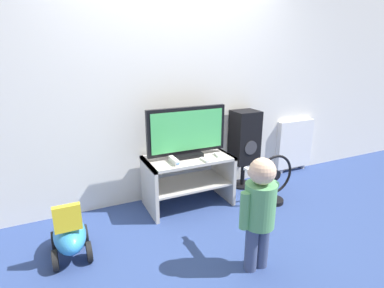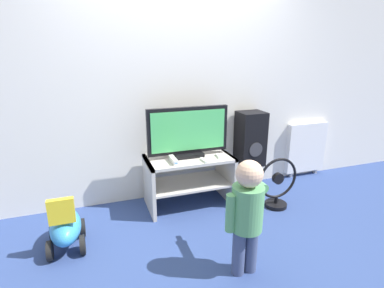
{
  "view_description": "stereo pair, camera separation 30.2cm",
  "coord_description": "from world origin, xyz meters",
  "px_view_note": "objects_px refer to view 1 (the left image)",
  "views": [
    {
      "loc": [
        -1.23,
        -2.46,
        1.6
      ],
      "look_at": [
        0.0,
        0.15,
        0.72
      ],
      "focal_mm": 28.0,
      "sensor_mm": 36.0,
      "label": 1
    },
    {
      "loc": [
        -0.95,
        -2.58,
        1.6
      ],
      "look_at": [
        0.0,
        0.15,
        0.72
      ],
      "focal_mm": 28.0,
      "sensor_mm": 36.0,
      "label": 2
    }
  ],
  "objects_px": {
    "ride_on_toy": "(70,234)",
    "radiator": "(294,144)",
    "game_console": "(174,161)",
    "child": "(259,205)",
    "remote_secondary": "(204,160)",
    "remote_primary": "(217,155)",
    "speaker_tower": "(244,139)",
    "television": "(187,133)",
    "floor_fan": "(274,182)"
  },
  "relations": [
    {
      "from": "game_console",
      "to": "floor_fan",
      "type": "relative_size",
      "value": 0.36
    },
    {
      "from": "remote_secondary",
      "to": "radiator",
      "type": "height_order",
      "value": "radiator"
    },
    {
      "from": "game_console",
      "to": "remote_secondary",
      "type": "bearing_deg",
      "value": -13.16
    },
    {
      "from": "remote_primary",
      "to": "ride_on_toy",
      "type": "height_order",
      "value": "remote_primary"
    },
    {
      "from": "speaker_tower",
      "to": "radiator",
      "type": "distance_m",
      "value": 0.95
    },
    {
      "from": "television",
      "to": "remote_primary",
      "type": "xyz_separation_m",
      "value": [
        0.29,
        -0.13,
        -0.25
      ]
    },
    {
      "from": "remote_primary",
      "to": "remote_secondary",
      "type": "relative_size",
      "value": 1.01
    },
    {
      "from": "television",
      "to": "remote_secondary",
      "type": "bearing_deg",
      "value": -64.29
    },
    {
      "from": "ride_on_toy",
      "to": "radiator",
      "type": "bearing_deg",
      "value": 12.51
    },
    {
      "from": "remote_primary",
      "to": "speaker_tower",
      "type": "height_order",
      "value": "speaker_tower"
    },
    {
      "from": "game_console",
      "to": "ride_on_toy",
      "type": "relative_size",
      "value": 0.39
    },
    {
      "from": "game_console",
      "to": "radiator",
      "type": "relative_size",
      "value": 0.28
    },
    {
      "from": "game_console",
      "to": "child",
      "type": "xyz_separation_m",
      "value": [
        0.26,
        -1.03,
        -0.04
      ]
    },
    {
      "from": "remote_primary",
      "to": "child",
      "type": "xyz_separation_m",
      "value": [
        -0.24,
        -1.03,
        -0.03
      ]
    },
    {
      "from": "ride_on_toy",
      "to": "radiator",
      "type": "xyz_separation_m",
      "value": [
        2.97,
        0.66,
        0.19
      ]
    },
    {
      "from": "remote_primary",
      "to": "child",
      "type": "bearing_deg",
      "value": -102.97
    },
    {
      "from": "speaker_tower",
      "to": "ride_on_toy",
      "type": "distance_m",
      "value": 2.16
    },
    {
      "from": "ride_on_toy",
      "to": "radiator",
      "type": "distance_m",
      "value": 3.05
    },
    {
      "from": "remote_primary",
      "to": "floor_fan",
      "type": "xyz_separation_m",
      "value": [
        0.58,
        -0.26,
        -0.31
      ]
    },
    {
      "from": "floor_fan",
      "to": "radiator",
      "type": "relative_size",
      "value": 0.77
    },
    {
      "from": "radiator",
      "to": "floor_fan",
      "type": "bearing_deg",
      "value": -143.85
    },
    {
      "from": "game_console",
      "to": "remote_primary",
      "type": "relative_size",
      "value": 1.5
    },
    {
      "from": "speaker_tower",
      "to": "floor_fan",
      "type": "xyz_separation_m",
      "value": [
        0.06,
        -0.52,
        -0.36
      ]
    },
    {
      "from": "speaker_tower",
      "to": "floor_fan",
      "type": "distance_m",
      "value": 0.63
    },
    {
      "from": "remote_primary",
      "to": "speaker_tower",
      "type": "bearing_deg",
      "value": 26.36
    },
    {
      "from": "radiator",
      "to": "game_console",
      "type": "bearing_deg",
      "value": -169.03
    },
    {
      "from": "television",
      "to": "floor_fan",
      "type": "distance_m",
      "value": 1.11
    },
    {
      "from": "remote_primary",
      "to": "floor_fan",
      "type": "bearing_deg",
      "value": -23.98
    },
    {
      "from": "game_console",
      "to": "ride_on_toy",
      "type": "distance_m",
      "value": 1.13
    },
    {
      "from": "child",
      "to": "remote_secondary",
      "type": "bearing_deg",
      "value": 87.33
    },
    {
      "from": "speaker_tower",
      "to": "radiator",
      "type": "xyz_separation_m",
      "value": [
        0.92,
        0.12,
        -0.22
      ]
    },
    {
      "from": "television",
      "to": "remote_secondary",
      "type": "distance_m",
      "value": 0.34
    },
    {
      "from": "remote_primary",
      "to": "ride_on_toy",
      "type": "xyz_separation_m",
      "value": [
        -1.52,
        -0.28,
        -0.37
      ]
    },
    {
      "from": "remote_primary",
      "to": "remote_secondary",
      "type": "xyz_separation_m",
      "value": [
        -0.19,
        -0.07,
        0.0
      ]
    },
    {
      "from": "game_console",
      "to": "television",
      "type": "bearing_deg",
      "value": 33.83
    },
    {
      "from": "remote_primary",
      "to": "floor_fan",
      "type": "distance_m",
      "value": 0.71
    },
    {
      "from": "remote_primary",
      "to": "remote_secondary",
      "type": "distance_m",
      "value": 0.21
    },
    {
      "from": "television",
      "to": "floor_fan",
      "type": "bearing_deg",
      "value": -24.22
    },
    {
      "from": "game_console",
      "to": "speaker_tower",
      "type": "bearing_deg",
      "value": 14.36
    },
    {
      "from": "television",
      "to": "remote_secondary",
      "type": "relative_size",
      "value": 6.52
    },
    {
      "from": "ride_on_toy",
      "to": "speaker_tower",
      "type": "bearing_deg",
      "value": 14.86
    },
    {
      "from": "remote_primary",
      "to": "ride_on_toy",
      "type": "distance_m",
      "value": 1.59
    },
    {
      "from": "remote_primary",
      "to": "ride_on_toy",
      "type": "relative_size",
      "value": 0.26
    },
    {
      "from": "ride_on_toy",
      "to": "game_console",
      "type": "bearing_deg",
      "value": 15.36
    },
    {
      "from": "remote_primary",
      "to": "radiator",
      "type": "xyz_separation_m",
      "value": [
        1.45,
        0.37,
        -0.17
      ]
    },
    {
      "from": "remote_secondary",
      "to": "radiator",
      "type": "distance_m",
      "value": 1.71
    },
    {
      "from": "floor_fan",
      "to": "ride_on_toy",
      "type": "distance_m",
      "value": 2.1
    },
    {
      "from": "television",
      "to": "game_console",
      "type": "relative_size",
      "value": 4.31
    },
    {
      "from": "floor_fan",
      "to": "remote_secondary",
      "type": "bearing_deg",
      "value": 166.48
    },
    {
      "from": "speaker_tower",
      "to": "remote_primary",
      "type": "bearing_deg",
      "value": -153.64
    }
  ]
}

